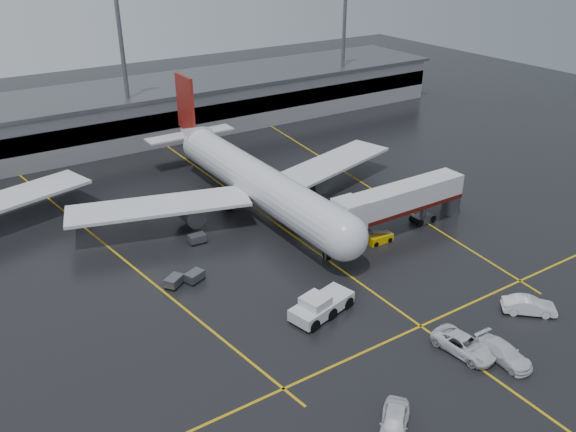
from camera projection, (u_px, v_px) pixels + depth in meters
ground at (293, 235)px, 72.71m from camera, size 220.00×220.00×0.00m
apron_line_centre at (293, 235)px, 72.70m from camera, size 0.25×90.00×0.02m
apron_line_stop at (421, 326)px, 56.16m from camera, size 60.00×0.25×0.02m
apron_line_left at (106, 245)px, 70.40m from camera, size 9.99×69.35×0.02m
apron_line_right at (356, 179)px, 89.07m from camera, size 7.57×69.64×0.02m
terminal at (146, 110)px, 106.86m from camera, size 122.00×19.00×8.60m
light_mast_mid at (124, 62)px, 95.49m from camera, size 3.00×1.20×25.45m
light_mast_right at (344, 37)px, 117.59m from camera, size 3.00×1.20×25.45m
main_airliner at (252, 178)px, 78.15m from camera, size 48.80×45.60×14.10m
jet_bridge at (401, 201)px, 72.30m from camera, size 19.90×3.40×6.05m
pushback_tractor at (320, 306)px, 57.46m from camera, size 7.36×4.38×2.46m
belt_loader at (380, 238)px, 70.95m from camera, size 3.23×1.60×2.01m
service_van_a at (464, 345)px, 52.37m from camera, size 3.36×6.14×1.63m
service_van_b at (504, 353)px, 51.45m from camera, size 2.32×5.40×1.55m
service_van_c at (529, 306)px, 57.74m from camera, size 4.98×4.71×1.68m
service_van_d at (394, 423)px, 44.08m from camera, size 5.14×4.86×1.72m
baggage_cart_a at (195, 276)px, 63.06m from camera, size 2.34×1.96×1.12m
baggage_cart_b at (174, 281)px, 62.19m from camera, size 2.39×2.19×1.12m
baggage_cart_c at (197, 238)px, 70.71m from camera, size 2.08×1.43×1.12m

